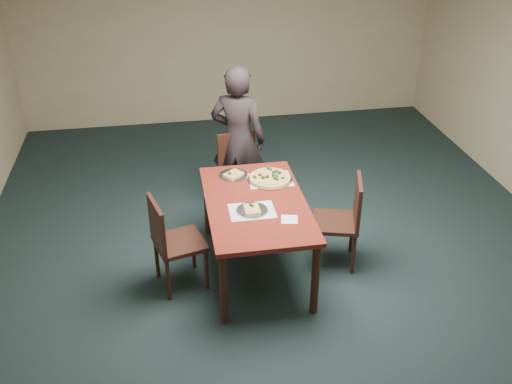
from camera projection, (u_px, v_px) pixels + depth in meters
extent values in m
plane|color=black|center=(285.00, 278.00, 5.39)|extent=(8.00, 8.00, 0.00)
plane|color=tan|center=(228.00, 27.00, 8.12)|extent=(6.00, 0.00, 6.00)
cube|color=#5A1712|center=(256.00, 204.00, 5.16)|extent=(0.90, 1.50, 0.04)
cylinder|color=black|center=(224.00, 289.00, 4.70)|extent=(0.07, 0.07, 0.70)
cylinder|color=black|center=(207.00, 204.00, 5.88)|extent=(0.07, 0.07, 0.70)
cylinder|color=black|center=(315.00, 279.00, 4.82)|extent=(0.07, 0.07, 0.70)
cylinder|color=black|center=(281.00, 198.00, 6.00)|extent=(0.07, 0.07, 0.70)
cube|color=black|center=(241.00, 179.00, 6.16)|extent=(0.47, 0.47, 0.04)
cylinder|color=black|center=(230.00, 208.00, 6.08)|extent=(0.04, 0.04, 0.43)
cylinder|color=black|center=(222.00, 192.00, 6.38)|extent=(0.04, 0.04, 0.43)
cylinder|color=black|center=(262.00, 203.00, 6.17)|extent=(0.04, 0.04, 0.43)
cylinder|color=black|center=(253.00, 187.00, 6.47)|extent=(0.04, 0.04, 0.43)
cube|color=black|center=(236.00, 151.00, 6.20)|extent=(0.42, 0.09, 0.44)
cube|color=black|center=(180.00, 243.00, 5.11)|extent=(0.51, 0.51, 0.04)
cylinder|color=black|center=(207.00, 270.00, 5.15)|extent=(0.04, 0.04, 0.43)
cylinder|color=black|center=(168.00, 280.00, 5.02)|extent=(0.04, 0.04, 0.43)
cylinder|color=black|center=(193.00, 249.00, 5.43)|extent=(0.04, 0.04, 0.43)
cylinder|color=black|center=(157.00, 258.00, 5.30)|extent=(0.04, 0.04, 0.43)
cube|color=black|center=(157.00, 225.00, 4.92)|extent=(0.14, 0.41, 0.44)
cube|color=black|center=(335.00, 222.00, 5.41)|extent=(0.52, 0.52, 0.04)
cylinder|color=black|center=(315.00, 231.00, 5.69)|extent=(0.04, 0.04, 0.43)
cylinder|color=black|center=(352.00, 233.00, 5.66)|extent=(0.04, 0.04, 0.43)
cylinder|color=black|center=(315.00, 252.00, 5.38)|extent=(0.04, 0.04, 0.43)
cylinder|color=black|center=(353.00, 255.00, 5.35)|extent=(0.04, 0.04, 0.43)
cube|color=black|center=(358.00, 202.00, 5.27)|extent=(0.15, 0.41, 0.44)
imported|color=black|center=(238.00, 139.00, 6.15)|extent=(0.71, 0.60, 1.65)
cube|color=white|center=(270.00, 180.00, 5.51)|extent=(0.42, 0.32, 0.00)
cube|color=white|center=(252.00, 211.00, 5.01)|extent=(0.40, 0.30, 0.00)
cylinder|color=silver|center=(270.00, 179.00, 5.51)|extent=(0.44, 0.44, 0.01)
cylinder|color=#D8B653|center=(270.00, 178.00, 5.50)|extent=(0.39, 0.39, 0.02)
cylinder|color=#EED67C|center=(270.00, 176.00, 5.49)|extent=(0.35, 0.35, 0.01)
sphere|color=#193A11|center=(260.00, 175.00, 5.49)|extent=(0.03, 0.03, 0.03)
sphere|color=#193A11|center=(255.00, 177.00, 5.45)|extent=(0.04, 0.04, 0.04)
sphere|color=#193A11|center=(268.00, 168.00, 5.62)|extent=(0.03, 0.03, 0.03)
sphere|color=#193A11|center=(283.00, 178.00, 5.44)|extent=(0.03, 0.03, 0.03)
sphere|color=#193A11|center=(276.00, 171.00, 5.56)|extent=(0.03, 0.03, 0.03)
sphere|color=#193A11|center=(276.00, 176.00, 5.46)|extent=(0.04, 0.04, 0.04)
sphere|color=#193A11|center=(263.00, 177.00, 5.44)|extent=(0.04, 0.04, 0.04)
sphere|color=#193A11|center=(279.00, 173.00, 5.52)|extent=(0.04, 0.04, 0.04)
sphere|color=#193A11|center=(275.00, 178.00, 5.43)|extent=(0.04, 0.04, 0.04)
sphere|color=#193A11|center=(274.00, 172.00, 5.53)|extent=(0.04, 0.04, 0.04)
sphere|color=#193A11|center=(271.00, 170.00, 5.59)|extent=(0.03, 0.03, 0.03)
sphere|color=#193A11|center=(267.00, 177.00, 5.46)|extent=(0.04, 0.04, 0.04)
sphere|color=#193A11|center=(274.00, 175.00, 5.48)|extent=(0.04, 0.04, 0.04)
sphere|color=#193A11|center=(277.00, 179.00, 5.42)|extent=(0.03, 0.03, 0.03)
cylinder|color=silver|center=(252.00, 210.00, 5.01)|extent=(0.28, 0.28, 0.01)
cube|color=#D8B653|center=(252.00, 209.00, 5.00)|extent=(0.13, 0.17, 0.02)
cube|color=#EED67C|center=(252.00, 208.00, 5.00)|extent=(0.10, 0.14, 0.01)
sphere|color=#193A11|center=(252.00, 206.00, 5.01)|extent=(0.03, 0.03, 0.03)
sphere|color=#193A11|center=(251.00, 204.00, 5.03)|extent=(0.03, 0.03, 0.03)
cylinder|color=silver|center=(233.00, 175.00, 5.58)|extent=(0.28, 0.28, 0.01)
cube|color=#D8B653|center=(233.00, 174.00, 5.58)|extent=(0.21, 0.21, 0.02)
cube|color=#EED67C|center=(233.00, 173.00, 5.57)|extent=(0.17, 0.17, 0.01)
sphere|color=#193A11|center=(230.00, 173.00, 5.54)|extent=(0.03, 0.03, 0.03)
sphere|color=#193A11|center=(230.00, 173.00, 5.54)|extent=(0.03, 0.03, 0.03)
cube|color=white|center=(289.00, 220.00, 4.88)|extent=(0.17, 0.17, 0.01)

